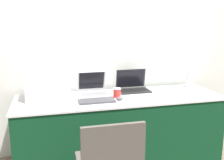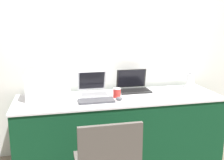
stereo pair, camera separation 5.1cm
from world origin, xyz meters
The scene contains 9 objects.
wall_back centered at (0.00, 0.78, 1.30)m, with size 8.00×0.05×2.60m.
table centered at (0.00, 0.33, 0.38)m, with size 2.18×0.67×0.77m.
printer centered at (-0.74, 0.46, 0.92)m, with size 0.44×0.32×0.28m.
laptop_left centered at (-0.26, 0.50, 0.82)m, with size 0.32×0.33×0.24m.
laptop_right centered at (0.22, 0.54, 0.82)m, with size 0.35×0.27×0.24m.
external_keyboard centered at (-0.27, 0.21, 0.78)m, with size 0.36×0.16×0.02m.
coffee_cup centered at (-0.04, 0.31, 0.82)m, with size 0.08×0.08×0.10m.
mouse centered at (-0.03, 0.21, 0.78)m, with size 0.07×0.05×0.04m.
metal_pitcher centered at (0.94, 0.53, 0.86)m, with size 0.10×0.10×0.20m.
Camera 2 is at (-0.67, -2.27, 1.55)m, focal length 42.00 mm.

